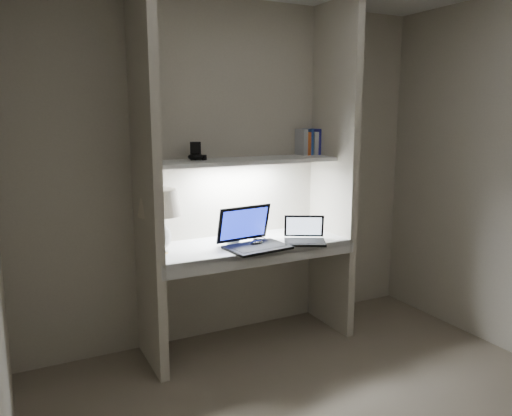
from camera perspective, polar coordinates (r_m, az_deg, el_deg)
back_wall at (r=3.77m, az=-2.69°, el=4.10°), size 3.20×0.01×2.50m
alcove_panel_left at (r=3.27m, az=-12.42°, el=2.87°), size 0.06×0.55×2.50m
alcove_panel_right at (r=3.90m, az=8.87°, el=4.20°), size 0.06×0.55×2.50m
desk at (r=3.62m, az=-0.82°, el=-4.23°), size 1.40×0.55×0.04m
desk_apron at (r=3.40m, az=1.12°, el=-5.72°), size 1.46×0.03×0.10m
shelf at (r=3.60m, az=-1.52°, el=5.40°), size 1.40×0.36×0.03m
strip_light at (r=3.60m, az=-1.51°, el=5.05°), size 0.60×0.04×0.02m
table_lamp at (r=3.36m, az=-10.96°, el=-0.22°), size 0.29×0.29×0.42m
laptop_main at (r=3.48m, az=-0.42°, el=-3.47°), size 0.45×0.40×0.28m
laptop_netbook at (r=3.62m, az=5.57°, el=-3.23°), size 0.38×0.36×0.19m
speaker at (r=3.61m, az=-2.84°, el=-2.80°), size 0.10×0.07×0.14m
mouse at (r=3.51m, az=0.08°, el=-4.05°), size 0.12×0.09×0.04m
cable_coil at (r=3.69m, az=0.41°, el=-3.54°), size 0.12×0.12×0.01m
sticky_note at (r=3.40m, az=-10.68°, el=-5.02°), size 0.09×0.09×0.00m
book_row at (r=3.99m, az=6.12°, el=7.45°), size 0.19×0.13×0.20m
shelf_box at (r=3.53m, az=-6.93°, el=6.49°), size 0.09×0.07×0.13m
shelf_gadget at (r=3.49m, az=-6.90°, el=5.83°), size 0.12×0.09×0.05m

